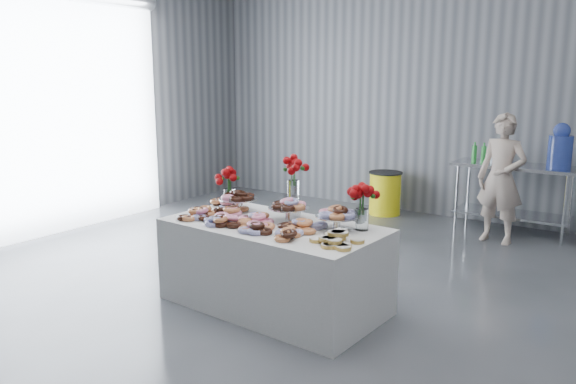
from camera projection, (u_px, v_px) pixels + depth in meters
name	position (u px, v px, depth m)	size (l,w,h in m)	color
ground	(263.00, 328.00, 4.55)	(9.00, 9.00, 0.00)	#35373C
display_table	(274.00, 265.00, 4.92)	(1.90, 1.00, 0.75)	white
prep_table	(514.00, 186.00, 7.21)	(1.50, 0.60, 0.90)	silver
donut_mounds	(270.00, 220.00, 4.79)	(1.80, 0.80, 0.09)	#CF844C
cake_stand_left	(238.00, 197.00, 5.26)	(0.36, 0.36, 0.17)	silver
cake_stand_mid	(289.00, 206.00, 4.90)	(0.36, 0.36, 0.17)	silver
cake_stand_right	(337.00, 214.00, 4.60)	(0.36, 0.36, 0.17)	silver
danish_pile	(338.00, 237.00, 4.27)	(0.48, 0.48, 0.11)	white
bouquet_left	(229.00, 177.00, 5.43)	(0.26, 0.26, 0.42)	white
bouquet_right	(363.00, 195.00, 4.60)	(0.26, 0.26, 0.42)	white
bouquet_center	(293.00, 175.00, 5.07)	(0.26, 0.26, 0.57)	silver
water_jug	(560.00, 148.00, 6.82)	(0.28, 0.28, 0.55)	blue
drink_bottles	(488.00, 153.00, 7.22)	(0.54, 0.08, 0.27)	#268C33
person	(501.00, 179.00, 6.78)	(0.58, 0.38, 1.58)	#CC8C93
trash_barrel	(385.00, 193.00, 8.26)	(0.49, 0.49, 0.63)	yellow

